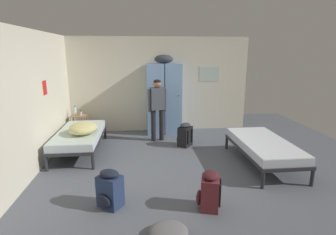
# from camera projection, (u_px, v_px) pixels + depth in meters

# --- Properties ---
(ground_plane) EXTENTS (8.70, 8.70, 0.00)m
(ground_plane) POSITION_uv_depth(u_px,v_px,m) (170.00, 171.00, 4.96)
(ground_plane) COLOR #565B66
(room_backdrop) EXTENTS (4.88, 5.50, 2.53)m
(room_backdrop) POSITION_uv_depth(u_px,v_px,m) (105.00, 93.00, 5.79)
(room_backdrop) COLOR beige
(room_backdrop) RESTS_ON ground_plane
(locker_bank) EXTENTS (0.90, 0.55, 2.07)m
(locker_bank) POSITION_uv_depth(u_px,v_px,m) (164.00, 97.00, 7.10)
(locker_bank) COLOR #7A9ECC
(locker_bank) RESTS_ON ground_plane
(shelf_unit) EXTENTS (0.38, 0.30, 0.57)m
(shelf_unit) POSITION_uv_depth(u_px,v_px,m) (79.00, 124.00, 6.89)
(shelf_unit) COLOR #99704C
(shelf_unit) RESTS_ON ground_plane
(bed_left_rear) EXTENTS (0.90, 1.90, 0.49)m
(bed_left_rear) POSITION_uv_depth(u_px,v_px,m) (79.00, 136.00, 5.79)
(bed_left_rear) COLOR #28282D
(bed_left_rear) RESTS_ON ground_plane
(bed_right) EXTENTS (0.90, 1.90, 0.49)m
(bed_right) POSITION_uv_depth(u_px,v_px,m) (263.00, 146.00, 5.17)
(bed_right) COLOR #28282D
(bed_right) RESTS_ON ground_plane
(bedding_heap) EXTENTS (0.57, 0.69, 0.23)m
(bedding_heap) POSITION_uv_depth(u_px,v_px,m) (83.00, 128.00, 5.55)
(bedding_heap) COLOR #D1C67F
(bedding_heap) RESTS_ON bed_left_rear
(person_traveler) EXTENTS (0.47, 0.25, 1.50)m
(person_traveler) POSITION_uv_depth(u_px,v_px,m) (157.00, 104.00, 6.47)
(person_traveler) COLOR black
(person_traveler) RESTS_ON ground_plane
(water_bottle) EXTENTS (0.06, 0.06, 0.25)m
(water_bottle) POSITION_uv_depth(u_px,v_px,m) (75.00, 111.00, 6.82)
(water_bottle) COLOR silver
(water_bottle) RESTS_ON shelf_unit
(lotion_bottle) EXTENTS (0.06, 0.06, 0.13)m
(lotion_bottle) POSITION_uv_depth(u_px,v_px,m) (81.00, 113.00, 6.79)
(lotion_bottle) COLOR beige
(lotion_bottle) RESTS_ON shelf_unit
(backpack_navy) EXTENTS (0.41, 0.41, 0.55)m
(backpack_navy) POSITION_uv_depth(u_px,v_px,m) (110.00, 190.00, 3.77)
(backpack_navy) COLOR navy
(backpack_navy) RESTS_ON ground_plane
(backpack_maroon) EXTENTS (0.39, 0.37, 0.55)m
(backpack_maroon) POSITION_uv_depth(u_px,v_px,m) (209.00, 191.00, 3.73)
(backpack_maroon) COLOR maroon
(backpack_maroon) RESTS_ON ground_plane
(backpack_black) EXTENTS (0.42, 0.41, 0.55)m
(backpack_black) POSITION_uv_depth(u_px,v_px,m) (185.00, 135.00, 6.24)
(backpack_black) COLOR black
(backpack_black) RESTS_ON ground_plane
(clothes_pile_grey) EXTENTS (0.47, 0.45, 0.14)m
(clothes_pile_grey) POSITION_uv_depth(u_px,v_px,m) (169.00, 232.00, 3.17)
(clothes_pile_grey) COLOR slate
(clothes_pile_grey) RESTS_ON ground_plane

